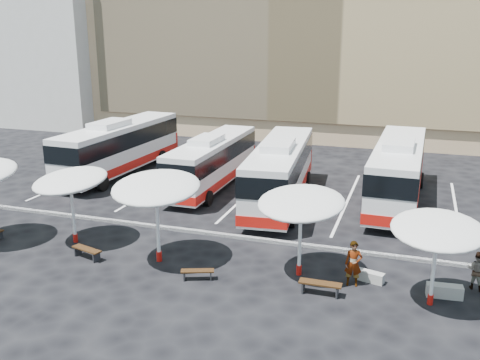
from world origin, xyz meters
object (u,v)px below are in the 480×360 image
(bus_3, at_px, (398,169))
(sunshade_4, at_px, (438,230))
(sunshade_2, at_px, (156,188))
(passenger_0, at_px, (353,264))
(wood_bench_2, at_px, (197,272))
(conc_bench_1, at_px, (444,291))
(bus_1, at_px, (213,160))
(wood_bench_3, at_px, (320,285))
(wood_bench_1, at_px, (87,251))
(conc_bench_0, at_px, (370,277))
(bus_0, at_px, (120,146))
(passenger_1, at_px, (478,271))
(sunshade_1, at_px, (70,181))
(sunshade_3, at_px, (301,203))
(bus_2, at_px, (280,170))

(bus_3, distance_m, sunshade_4, 12.32)
(sunshade_2, xyz_separation_m, passenger_0, (8.30, 0.36, -2.42))
(wood_bench_2, bearing_deg, conc_bench_1, 9.68)
(bus_3, bearing_deg, sunshade_4, -80.17)
(bus_1, bearing_deg, sunshade_2, -80.29)
(wood_bench_3, bearing_deg, conc_bench_1, 15.98)
(bus_1, height_order, wood_bench_1, bus_1)
(bus_3, distance_m, conc_bench_0, 11.10)
(bus_1, bearing_deg, bus_0, 171.77)
(wood_bench_1, bearing_deg, sunshade_2, 13.55)
(wood_bench_3, distance_m, conc_bench_1, 4.69)
(passenger_1, bearing_deg, sunshade_1, 28.89)
(sunshade_3, bearing_deg, sunshade_4, -9.89)
(sunshade_4, bearing_deg, wood_bench_2, -174.51)
(passenger_1, bearing_deg, bus_2, -13.29)
(sunshade_1, bearing_deg, sunshade_2, -8.08)
(bus_2, xyz_separation_m, sunshade_2, (-2.93, -9.74, 1.40))
(wood_bench_1, xyz_separation_m, wood_bench_2, (5.45, -0.37, -0.04))
(bus_2, distance_m, passenger_0, 10.86)
(sunshade_3, height_order, conc_bench_1, sunshade_3)
(bus_2, relative_size, sunshade_2, 3.04)
(sunshade_1, xyz_separation_m, conc_bench_0, (13.70, 0.25, -2.83))
(conc_bench_1, bearing_deg, wood_bench_3, -164.02)
(sunshade_3, height_order, wood_bench_1, sunshade_3)
(sunshade_3, height_order, passenger_0, sunshade_3)
(passenger_0, bearing_deg, sunshade_2, 175.27)
(wood_bench_3, height_order, passenger_1, passenger_1)
(bus_2, distance_m, conc_bench_0, 10.81)
(conc_bench_0, bearing_deg, passenger_1, 8.94)
(sunshade_2, xyz_separation_m, conc_bench_1, (11.73, 0.48, -3.10))
(bus_2, xyz_separation_m, passenger_1, (9.98, -8.19, -1.16))
(wood_bench_2, bearing_deg, bus_1, 108.59)
(bus_1, height_order, conc_bench_1, bus_1)
(sunshade_3, distance_m, wood_bench_1, 9.74)
(bus_1, height_order, sunshade_2, sunshade_2)
(bus_3, height_order, conc_bench_0, bus_3)
(conc_bench_0, xyz_separation_m, passenger_1, (3.97, 0.63, 0.57))
(bus_2, xyz_separation_m, conc_bench_1, (8.80, -9.26, -1.70))
(sunshade_4, xyz_separation_m, conc_bench_0, (-2.28, 1.20, -2.72))
(wood_bench_2, xyz_separation_m, wood_bench_3, (4.93, 0.32, 0.07))
(bus_3, height_order, sunshade_3, bus_3)
(sunshade_2, xyz_separation_m, conc_bench_0, (8.94, 0.93, -3.14))
(wood_bench_3, bearing_deg, sunshade_3, 128.49)
(bus_0, bearing_deg, passenger_0, -31.86)
(wood_bench_1, bearing_deg, bus_3, 45.24)
(wood_bench_2, relative_size, passenger_1, 0.88)
(bus_0, distance_m, sunshade_3, 19.35)
(bus_1, distance_m, conc_bench_1, 17.47)
(wood_bench_1, height_order, wood_bench_2, wood_bench_1)
(sunshade_1, xyz_separation_m, passenger_0, (13.07, -0.31, -2.11))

